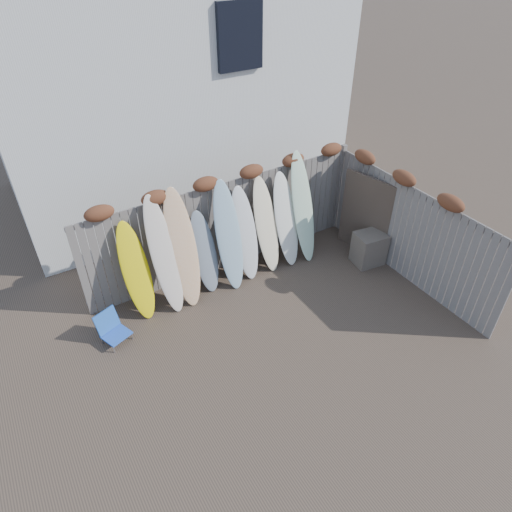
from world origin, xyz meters
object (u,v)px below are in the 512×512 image
lattice_panel (365,215)px  surfboard_0 (136,272)px  beach_chair (112,328)px  wooden_crate (369,248)px

lattice_panel → surfboard_0: size_ratio=0.93×
beach_chair → surfboard_0: bearing=31.9°
wooden_crate → beach_chair: bearing=173.1°
beach_chair → surfboard_0: 1.08m
beach_chair → surfboard_0: size_ratio=0.30×
beach_chair → surfboard_0: (0.72, 0.45, 0.67)m
lattice_panel → wooden_crate: bearing=-127.2°
beach_chair → lattice_panel: size_ratio=0.33×
wooden_crate → surfboard_0: size_ratio=0.37×
surfboard_0 → beach_chair: bearing=-150.3°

